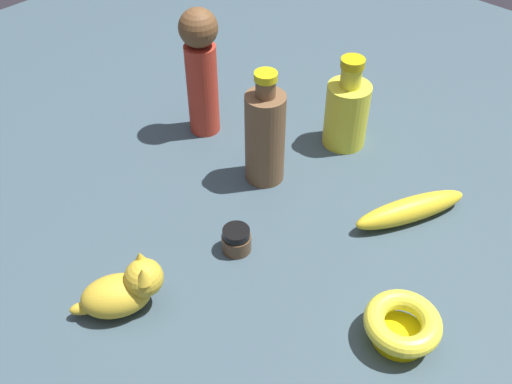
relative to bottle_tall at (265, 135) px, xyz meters
name	(u,v)px	position (x,y,z in m)	size (l,w,h in m)	color
ground	(256,217)	(-0.08, -0.06, -0.09)	(2.00, 2.00, 0.00)	#384C56
bottle_tall	(265,135)	(0.00, 0.00, 0.00)	(0.07, 0.07, 0.21)	brown
banana	(410,210)	(0.08, -0.24, -0.07)	(0.20, 0.04, 0.04)	yellow
cat_figurine	(125,290)	(-0.34, -0.05, -0.05)	(0.12, 0.10, 0.09)	gold
nail_polish_jar	(236,240)	(-0.16, -0.08, -0.07)	(0.05, 0.05, 0.04)	brown
bowl	(402,325)	(-0.12, -0.35, -0.06)	(0.10, 0.10, 0.05)	yellow
person_figure_adult	(201,69)	(0.03, 0.18, 0.04)	(0.07, 0.07, 0.24)	#BD3725
bottle_short	(347,111)	(0.17, -0.04, -0.02)	(0.08, 0.08, 0.17)	yellow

